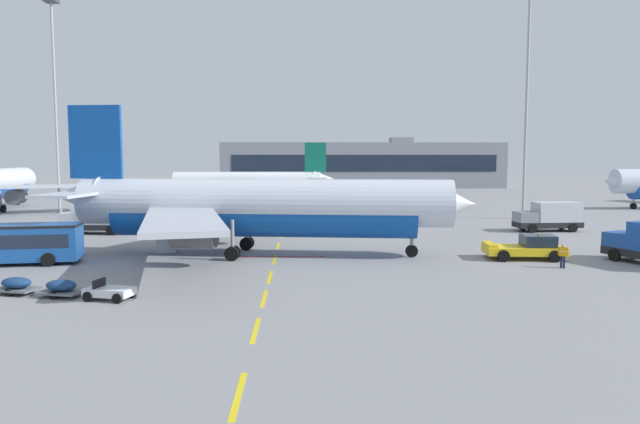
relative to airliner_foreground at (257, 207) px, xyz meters
The scene contains 13 objects.
ground 29.26m from the airliner_foreground, 35.83° to the left, with size 400.00×400.00×0.00m, color gray.
apron_paint_markings 15.13m from the airliner_foreground, 84.09° to the left, with size 8.00×94.66×0.01m.
airliner_foreground is the anchor object (origin of this frame).
pushback_tug 21.64m from the airliner_foreground, ahead, with size 6.21×3.59×2.08m.
airliner_far_right 57.48m from the airliner_foreground, 95.59° to the left, with size 30.31×30.22×10.65m.
catering_truck 33.72m from the airliner_foreground, 25.30° to the left, with size 7.15×3.05×3.14m.
ground_power_truck 22.69m from the airliner_foreground, 141.95° to the left, with size 7.23×3.28×3.14m.
baggage_train 17.52m from the airliner_foreground, 125.86° to the right, with size 8.68×3.69×1.14m.
ground_crew_worker 23.46m from the airliner_foreground, 15.94° to the right, with size 0.62×0.42×1.76m.
uld_cargo_container 8.66m from the airliner_foreground, 165.92° to the left, with size 1.87×1.83×1.60m.
apron_light_mast_near 50.18m from the airliner_foreground, 130.23° to the left, with size 1.80×1.80×29.91m.
apron_light_mast_far 44.35m from the airliner_foreground, 39.80° to the left, with size 1.80×1.80×28.92m.
terminal_satellite 113.92m from the airliner_foreground, 79.93° to the left, with size 74.41×21.26×13.49m.
Camera 1 is at (20.14, -23.65, 7.90)m, focal length 32.37 mm.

